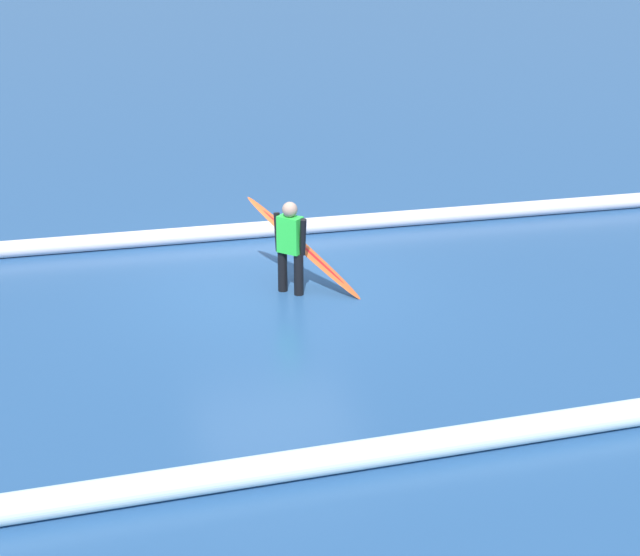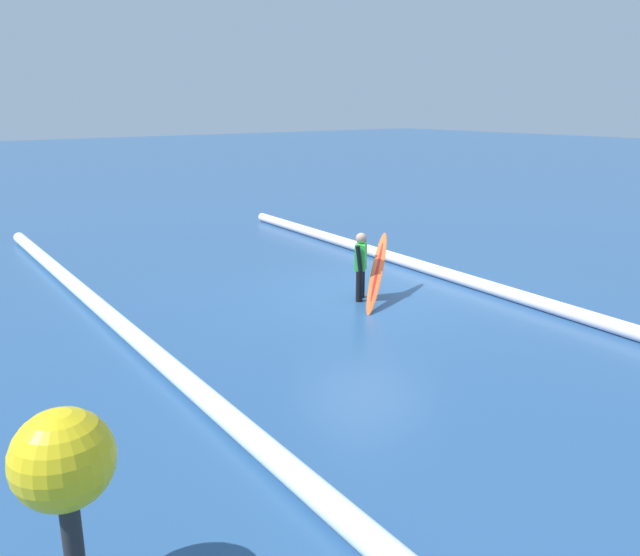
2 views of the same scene
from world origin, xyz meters
name	(u,v)px [view 1 (image 1 of 2)]	position (x,y,z in m)	size (l,w,h in m)	color
ground_plane	(274,286)	(0.00, 0.00, 0.00)	(130.84, 130.84, 0.00)	#2A5285
surfer	(290,243)	(-0.17, 0.31, 0.77)	(0.37, 0.51, 1.38)	black
surfboard	(303,247)	(-0.42, 0.09, 0.60)	(1.45, 1.70, 1.23)	#E55926
wave_crest_foreground	(366,221)	(-2.22, -2.07, 0.14)	(0.27, 0.27, 21.71)	white
wave_crest_midground	(336,458)	(0.69, 4.91, 0.15)	(0.30, 0.30, 18.36)	white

